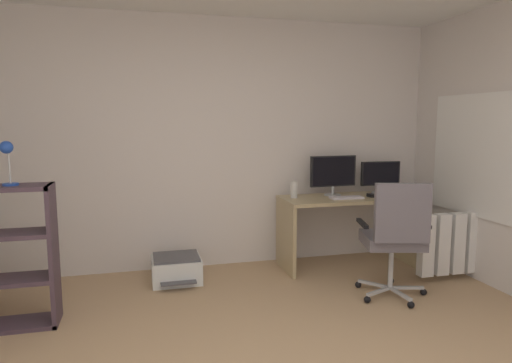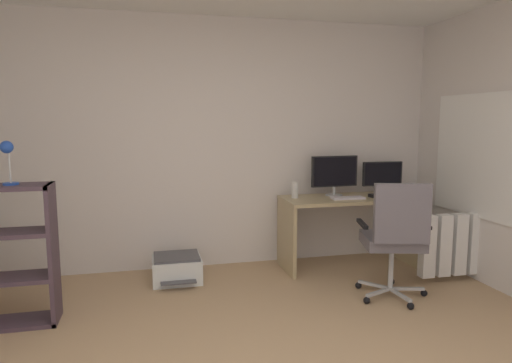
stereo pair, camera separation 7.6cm
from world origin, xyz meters
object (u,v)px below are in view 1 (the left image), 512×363
(computer_mouse, at_px, (371,195))
(office_chair, at_px, (396,233))
(monitor_secondary, at_px, (380,175))
(desktop_speaker, at_px, (294,190))
(printer, at_px, (176,269))
(desk, at_px, (347,216))
(monitor_main, at_px, (333,173))
(keyboard, at_px, (347,198))
(radiator, at_px, (464,243))
(desk_lamp, at_px, (7,155))

(computer_mouse, bearing_deg, office_chair, -110.54)
(monitor_secondary, relative_size, desktop_speaker, 2.66)
(printer, bearing_deg, desk, 1.46)
(monitor_main, relative_size, keyboard, 1.54)
(keyboard, bearing_deg, office_chair, -85.02)
(computer_mouse, bearing_deg, printer, 174.60)
(desktop_speaker, bearing_deg, office_chair, -62.10)
(office_chair, bearing_deg, monitor_main, 95.00)
(monitor_secondary, bearing_deg, printer, -175.61)
(printer, bearing_deg, computer_mouse, -0.84)
(monitor_secondary, bearing_deg, radiator, -57.82)
(radiator, bearing_deg, office_chair, -162.00)
(monitor_main, bearing_deg, office_chair, -85.00)
(keyboard, relative_size, printer, 0.70)
(keyboard, xyz_separation_m, desk_lamp, (-2.98, -0.62, 0.54))
(monitor_main, height_order, desk_lamp, desk_lamp)
(monitor_secondary, distance_m, desktop_speaker, 1.03)
(monitor_secondary, relative_size, computer_mouse, 4.52)
(desktop_speaker, bearing_deg, desk_lamp, -162.15)
(monitor_main, height_order, radiator, monitor_main)
(monitor_main, height_order, printer, monitor_main)
(desk, relative_size, radiator, 1.41)
(monitor_secondary, height_order, office_chair, monitor_secondary)
(desktop_speaker, bearing_deg, radiator, -25.86)
(desk_lamp, bearing_deg, keyboard, 11.69)
(monitor_secondary, height_order, keyboard, monitor_secondary)
(desk, xyz_separation_m, office_chair, (-0.01, -0.97, 0.04))
(desktop_speaker, relative_size, office_chair, 0.16)
(computer_mouse, bearing_deg, monitor_main, 145.33)
(monitor_main, bearing_deg, monitor_secondary, 0.01)
(keyboard, xyz_separation_m, desktop_speaker, (-0.51, 0.18, 0.07))
(keyboard, bearing_deg, printer, -179.50)
(desk, relative_size, printer, 2.87)
(radiator, bearing_deg, desk_lamp, -179.13)
(monitor_secondary, distance_m, computer_mouse, 0.35)
(computer_mouse, bearing_deg, desk, 157.95)
(computer_mouse, distance_m, office_chair, 0.94)
(desk, height_order, desk_lamp, desk_lamp)
(office_chair, bearing_deg, desk, 89.18)
(monitor_secondary, distance_m, desk_lamp, 3.61)
(monitor_secondary, distance_m, office_chair, 1.24)
(desk_lamp, bearing_deg, desktop_speaker, 17.85)
(monitor_main, xyz_separation_m, keyboard, (0.05, -0.23, -0.24))
(monitor_main, xyz_separation_m, office_chair, (0.10, -1.09, -0.41))
(computer_mouse, relative_size, office_chair, 0.10)
(office_chair, xyz_separation_m, desk_lamp, (-3.02, 0.25, 0.71))
(desk, bearing_deg, radiator, -34.65)
(monitor_main, xyz_separation_m, computer_mouse, (0.35, -0.20, -0.23))
(computer_mouse, relative_size, desk_lamp, 0.31)
(monitor_secondary, height_order, radiator, monitor_secondary)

